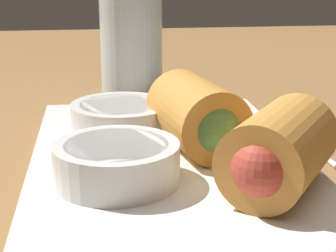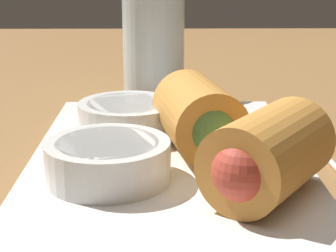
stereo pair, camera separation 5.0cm
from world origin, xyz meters
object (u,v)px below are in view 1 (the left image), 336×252
at_px(serving_plate, 168,162).
at_px(drinking_glass, 131,47).
at_px(dipping_bowl_far, 121,118).
at_px(dipping_bowl_near, 117,161).

xyz_separation_m(serving_plate, drinking_glass, (0.23, 0.01, 0.06)).
bearing_deg(serving_plate, dipping_bowl_far, 32.45).
xyz_separation_m(serving_plate, dipping_bowl_near, (-0.05, 0.04, 0.02)).
distance_m(dipping_bowl_near, drinking_glass, 0.29).
distance_m(serving_plate, dipping_bowl_near, 0.07).
relative_size(serving_plate, drinking_glass, 2.54).
bearing_deg(dipping_bowl_far, dipping_bowl_near, 175.42).
height_order(dipping_bowl_near, dipping_bowl_far, same).
height_order(dipping_bowl_far, drinking_glass, drinking_glass).
height_order(dipping_bowl_near, drinking_glass, drinking_glass).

